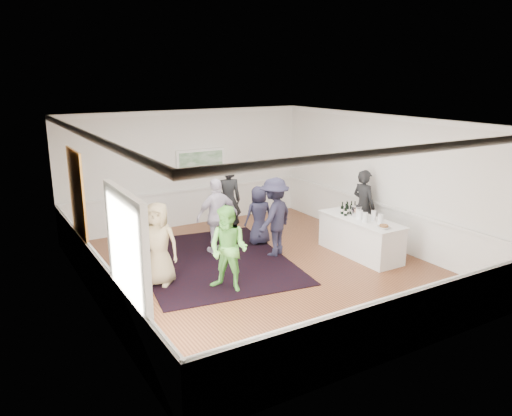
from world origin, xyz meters
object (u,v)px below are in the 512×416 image
guest_lilac (217,216)px  ice_bucket (356,211)px  guest_dark_a (275,217)px  bartender (364,206)px  guest_dark_b (228,201)px  nut_bowl (384,227)px  guest_tan (158,244)px  guest_navy (259,215)px  guest_green (229,249)px  serving_table (360,237)px

guest_lilac → ice_bucket: size_ratio=6.90×
guest_dark_a → bartender: bearing=146.6°
guest_dark_b → ice_bucket: (2.03, -2.59, 0.05)m
guest_lilac → guest_dark_a: size_ratio=0.97×
guest_dark_b → nut_bowl: (1.90, -3.63, -0.03)m
guest_tan → ice_bucket: size_ratio=6.54×
guest_lilac → ice_bucket: bearing=149.1°
guest_lilac → guest_navy: (1.17, 0.05, -0.16)m
guest_lilac → nut_bowl: (2.69, -2.67, 0.03)m
bartender → guest_tan: bartender is taller
guest_lilac → nut_bowl: 3.79m
ice_bucket → nut_bowl: ice_bucket is taller
guest_green → serving_table: bearing=58.1°
nut_bowl → guest_green: bearing=169.5°
guest_green → guest_navy: 2.84m
guest_tan → bartender: bearing=40.8°
guest_dark_a → nut_bowl: bearing=104.6°
guest_tan → guest_dark_b: bearing=79.0°
guest_dark_b → bartender: bearing=156.6°
serving_table → bartender: bartender is taller
bartender → guest_navy: bartender is taller
bartender → guest_tan: size_ratio=1.08×
guest_lilac → guest_tan: bearing=29.3°
guest_lilac → guest_green: bearing=68.4°
ice_bucket → nut_bowl: (-0.13, -1.04, -0.08)m
guest_tan → guest_lilac: guest_lilac is taller
guest_dark_b → nut_bowl: 4.10m
serving_table → guest_navy: (-1.63, 1.90, 0.29)m
guest_navy → guest_lilac: bearing=8.5°
bartender → guest_dark_a: (-2.46, 0.29, 0.00)m
bartender → guest_dark_b: bearing=47.6°
guest_dark_a → guest_navy: (0.10, 0.87, -0.19)m
guest_navy → guest_tan: bearing=26.4°
guest_green → nut_bowl: 3.51m
guest_tan → guest_navy: bearing=61.7°
serving_table → nut_bowl: 0.95m
guest_green → guest_dark_a: bearing=88.6°
serving_table → nut_bowl: nut_bowl is taller
guest_green → nut_bowl: (3.45, -0.64, 0.08)m
guest_tan → nut_bowl: (4.52, -1.60, 0.07)m
guest_lilac → guest_navy: size_ratio=1.22×
bartender → guest_navy: bearing=58.5°
serving_table → guest_tan: guest_tan is taller
guest_tan → guest_navy: size_ratio=1.16×
guest_tan → guest_lilac: size_ratio=0.95×
guest_green → ice_bucket: 3.61m
guest_dark_a → guest_dark_b: (-0.28, 1.78, 0.03)m
serving_table → guest_dark_a: 2.07m
serving_table → guest_tan: bearing=170.4°
guest_tan → guest_dark_a: size_ratio=0.92×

